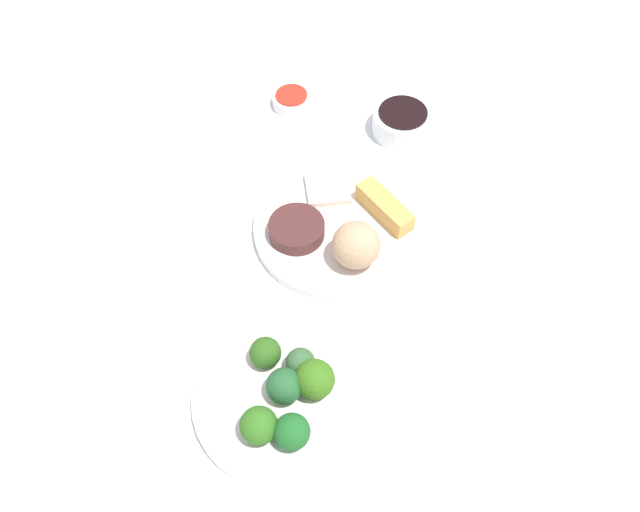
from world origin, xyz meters
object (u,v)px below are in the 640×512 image
at_px(broccoli_plate, 285,398).
at_px(sauce_ramekin_sweet_and_sour, 292,101).
at_px(main_plate, 341,227).
at_px(soy_sauce_bowl, 402,122).

bearing_deg(broccoli_plate, sauce_ramekin_sweet_and_sour, -93.56).
xyz_separation_m(main_plate, sauce_ramekin_sweet_and_sour, (0.06, -0.29, 0.00)).
bearing_deg(soy_sauce_bowl, broccoli_plate, 65.51).
xyz_separation_m(broccoli_plate, sauce_ramekin_sweet_and_sour, (-0.03, -0.56, 0.00)).
xyz_separation_m(soy_sauce_bowl, sauce_ramekin_sweet_and_sour, (0.18, -0.08, -0.01)).
distance_m(main_plate, broccoli_plate, 0.29).
bearing_deg(sauce_ramekin_sweet_and_sour, main_plate, 102.19).
distance_m(main_plate, soy_sauce_bowl, 0.24).
xyz_separation_m(broccoli_plate, soy_sauce_bowl, (-0.22, -0.48, 0.01)).
height_order(main_plate, soy_sauce_bowl, soy_sauce_bowl).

